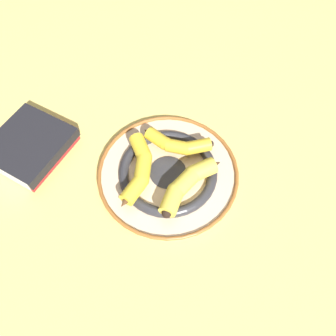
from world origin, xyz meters
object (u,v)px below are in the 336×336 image
object	(u,v)px
decorative_bowl	(168,173)
banana_a	(139,170)
banana_c	(187,183)
book_stack	(31,147)
banana_b	(176,143)

from	to	relation	value
decorative_bowl	banana_a	size ratio (longest dim) A/B	1.87
banana_a	decorative_bowl	bearing A→B (deg)	-74.98
banana_c	book_stack	xyz separation A→B (m)	(0.23, 0.29, -0.02)
banana_a	banana_b	bearing A→B (deg)	-44.52
banana_a	banana_c	size ratio (longest dim) A/B	1.02
book_stack	banana_b	bearing A→B (deg)	125.51
decorative_bowl	book_stack	xyz separation A→B (m)	(0.17, 0.27, 0.01)
banana_a	banana_b	size ratio (longest dim) A/B	1.19
decorative_bowl	banana_a	distance (m)	0.07
banana_b	banana_c	size ratio (longest dim) A/B	0.86
banana_a	book_stack	world-z (taller)	banana_a
decorative_bowl	banana_c	world-z (taller)	banana_c
banana_a	banana_c	bearing A→B (deg)	-102.93
decorative_bowl	banana_b	bearing A→B (deg)	-39.67
banana_a	book_stack	size ratio (longest dim) A/B	0.74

